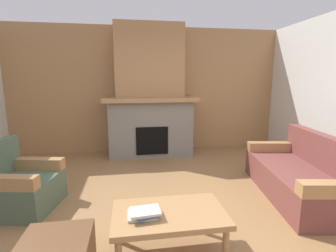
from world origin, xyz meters
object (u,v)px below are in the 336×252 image
object	(u,v)px
fireplace	(150,100)
couch	(301,176)
armchair	(18,186)
coffee_table	(169,217)

from	to	relation	value
fireplace	couch	size ratio (longest dim) A/B	1.41
fireplace	armchair	size ratio (longest dim) A/B	3.03
couch	coffee_table	xyz separation A→B (m)	(-1.98, -0.88, 0.09)
armchair	coffee_table	distance (m)	2.03
fireplace	armchair	bearing A→B (deg)	-131.06
fireplace	coffee_table	size ratio (longest dim) A/B	2.70
fireplace	coffee_table	xyz separation A→B (m)	(-0.11, -3.19, -0.79)
couch	coffee_table	size ratio (longest dim) A/B	1.91
coffee_table	fireplace	bearing A→B (deg)	88.00
couch	armchair	bearing A→B (deg)	176.38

